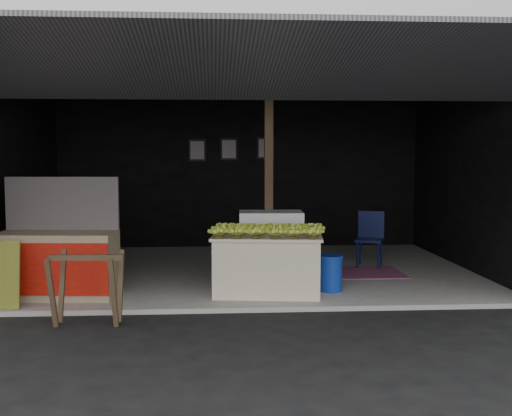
{
  "coord_description": "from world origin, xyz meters",
  "views": [
    {
      "loc": [
        -0.5,
        -7.35,
        1.88
      ],
      "look_at": [
        0.09,
        1.51,
        1.1
      ],
      "focal_mm": 45.0,
      "sensor_mm": 36.0,
      "label": 1
    }
  ],
  "objects": [
    {
      "name": "magenta_rug",
      "position": [
        1.58,
        2.07,
        0.07
      ],
      "size": [
        1.5,
        1.0,
        0.01
      ],
      "primitive_type": "cube",
      "rotation": [
        0.0,
        0.0,
        -0.0
      ],
      "color": "#7A1B50",
      "rests_on": "concrete_slab"
    },
    {
      "name": "neighbor_stall",
      "position": [
        -2.46,
        0.74,
        0.51
      ],
      "size": [
        1.5,
        0.77,
        1.5
      ],
      "rotation": [
        0.0,
        0.0,
        -0.08
      ],
      "color": "#998466",
      "rests_on": "concrete_slab"
    },
    {
      "name": "plastic_chair",
      "position": [
        1.99,
        2.62,
        0.57
      ],
      "size": [
        0.54,
        0.54,
        0.87
      ],
      "rotation": [
        0.0,
        0.0,
        -0.38
      ],
      "color": "#090E32",
      "rests_on": "concrete_slab"
    },
    {
      "name": "banana_pile",
      "position": [
        0.18,
        0.73,
        0.9
      ],
      "size": [
        1.36,
        0.91,
        0.15
      ],
      "primitive_type": null,
      "rotation": [
        0.0,
        0.0,
        -0.12
      ],
      "color": "gold",
      "rests_on": "banana_table"
    },
    {
      "name": "sawhorse",
      "position": [
        -1.86,
        -0.45,
        0.49
      ],
      "size": [
        0.79,
        0.72,
        0.78
      ],
      "rotation": [
        0.0,
        0.0,
        -0.05
      ],
      "color": "#503B28",
      "rests_on": "ground"
    },
    {
      "name": "white_crate",
      "position": [
        0.31,
        1.58,
        0.55
      ],
      "size": [
        0.91,
        0.64,
        0.98
      ],
      "rotation": [
        0.0,
        0.0,
        -0.04
      ],
      "color": "white",
      "rests_on": "concrete_slab"
    },
    {
      "name": "banana_table",
      "position": [
        0.18,
        0.73,
        0.44
      ],
      "size": [
        1.48,
        1.02,
        0.76
      ],
      "rotation": [
        0.0,
        0.0,
        -0.12
      ],
      "color": "silver",
      "rests_on": "concrete_slab"
    },
    {
      "name": "concrete_slab",
      "position": [
        0.0,
        2.5,
        0.03
      ],
      "size": [
        7.0,
        5.0,
        0.06
      ],
      "primitive_type": "cube",
      "color": "gray",
      "rests_on": "ground"
    },
    {
      "name": "ground",
      "position": [
        0.0,
        0.0,
        0.0
      ],
      "size": [
        80.0,
        80.0,
        0.0
      ],
      "primitive_type": "plane",
      "color": "black",
      "rests_on": "ground"
    },
    {
      "name": "picture_frames",
      "position": [
        -0.17,
        4.89,
        1.93
      ],
      "size": [
        1.62,
        0.04,
        0.46
      ],
      "color": "black",
      "rests_on": "shophouse"
    },
    {
      "name": "water_barrel",
      "position": [
        1.02,
        0.84,
        0.28
      ],
      "size": [
        0.3,
        0.3,
        0.44
      ],
      "primitive_type": "cylinder",
      "color": "#0D2E98",
      "rests_on": "concrete_slab"
    },
    {
      "name": "shophouse",
      "position": [
        0.0,
        2.82,
        2.1
      ],
      "size": [
        7.4,
        7.29,
        3.02
      ],
      "color": "black",
      "rests_on": "ground"
    }
  ]
}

